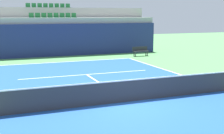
% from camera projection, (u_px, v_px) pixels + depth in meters
% --- Properties ---
extents(ground_plane, '(80.00, 80.00, 0.00)m').
position_uv_depth(ground_plane, '(129.00, 102.00, 13.03)').
color(ground_plane, '#4C8C4C').
extents(court_surface, '(11.00, 24.00, 0.01)m').
position_uv_depth(court_surface, '(129.00, 102.00, 13.03)').
color(court_surface, '#1E4C99').
rests_on(court_surface, ground_plane).
extents(baseline_far, '(11.00, 0.10, 0.00)m').
position_uv_depth(baseline_far, '(67.00, 62.00, 24.00)').
color(baseline_far, white).
rests_on(baseline_far, court_surface).
extents(service_line_far, '(8.26, 0.10, 0.00)m').
position_uv_depth(service_line_far, '(87.00, 75.00, 18.90)').
color(service_line_far, white).
rests_on(service_line_far, court_surface).
extents(centre_service_line, '(0.10, 6.40, 0.00)m').
position_uv_depth(centre_service_line, '(104.00, 86.00, 15.96)').
color(centre_service_line, white).
rests_on(centre_service_line, court_surface).
extents(back_wall, '(19.45, 0.30, 2.90)m').
position_uv_depth(back_wall, '(57.00, 40.00, 27.07)').
color(back_wall, navy).
rests_on(back_wall, ground_plane).
extents(stands_tier_lower, '(19.45, 2.40, 3.43)m').
position_uv_depth(stands_tier_lower, '(54.00, 36.00, 28.26)').
color(stands_tier_lower, '#9E9E99').
rests_on(stands_tier_lower, ground_plane).
extents(stands_tier_upper, '(19.45, 2.40, 4.39)m').
position_uv_depth(stands_tier_upper, '(49.00, 30.00, 30.39)').
color(stands_tier_upper, '#9E9E99').
rests_on(stands_tier_upper, ground_plane).
extents(seating_row_lower, '(4.39, 0.44, 0.44)m').
position_uv_depth(seating_row_lower, '(53.00, 16.00, 28.04)').
color(seating_row_lower, '#1E6633').
rests_on(seating_row_lower, stands_tier_lower).
extents(seating_row_upper, '(4.39, 0.44, 0.44)m').
position_uv_depth(seating_row_upper, '(49.00, 6.00, 30.08)').
color(seating_row_upper, '#1E6633').
rests_on(seating_row_upper, stands_tier_upper).
extents(tennis_net, '(11.08, 0.08, 1.07)m').
position_uv_depth(tennis_net, '(129.00, 90.00, 12.94)').
color(tennis_net, black).
rests_on(tennis_net, court_surface).
extents(player_bench, '(1.50, 0.40, 0.85)m').
position_uv_depth(player_bench, '(140.00, 50.00, 27.40)').
color(player_bench, '#232328').
rests_on(player_bench, ground_plane).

